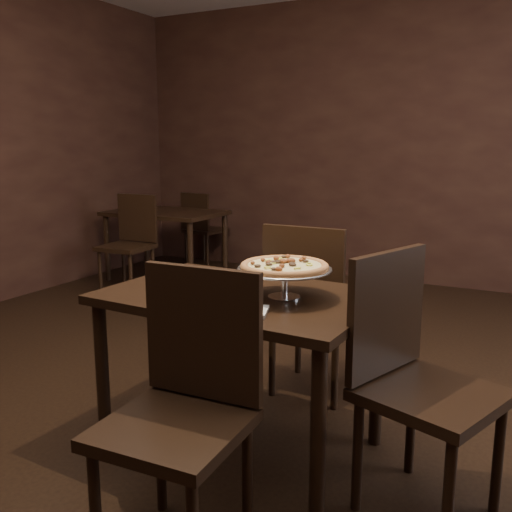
% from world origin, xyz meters
% --- Properties ---
extents(room, '(6.04, 7.04, 2.84)m').
position_xyz_m(room, '(0.06, 0.03, 1.40)').
color(room, black).
rests_on(room, ground).
extents(dining_table, '(1.21, 0.84, 0.73)m').
position_xyz_m(dining_table, '(0.07, -0.04, 0.64)').
color(dining_table, black).
rests_on(dining_table, ground).
extents(background_table, '(1.12, 0.75, 0.70)m').
position_xyz_m(background_table, '(-2.20, 2.50, 0.61)').
color(background_table, black).
rests_on(background_table, ground).
extents(pizza_stand, '(0.40, 0.40, 0.17)m').
position_xyz_m(pizza_stand, '(0.27, -0.03, 0.87)').
color(pizza_stand, silver).
rests_on(pizza_stand, dining_table).
extents(parmesan_shaker, '(0.07, 0.07, 0.12)m').
position_xyz_m(parmesan_shaker, '(-0.14, -0.25, 0.79)').
color(parmesan_shaker, beige).
rests_on(parmesan_shaker, dining_table).
extents(pepper_flake_shaker, '(0.07, 0.07, 0.12)m').
position_xyz_m(pepper_flake_shaker, '(-0.07, -0.27, 0.79)').
color(pepper_flake_shaker, maroon).
rests_on(pepper_flake_shaker, dining_table).
extents(packet_caddy, '(0.10, 0.10, 0.08)m').
position_xyz_m(packet_caddy, '(-0.26, -0.07, 0.77)').
color(packet_caddy, black).
rests_on(packet_caddy, dining_table).
extents(napkin_stack, '(0.18, 0.18, 0.02)m').
position_xyz_m(napkin_stack, '(0.24, -0.30, 0.74)').
color(napkin_stack, silver).
rests_on(napkin_stack, dining_table).
extents(plate_left, '(0.23, 0.23, 0.01)m').
position_xyz_m(plate_left, '(-0.28, 0.12, 0.74)').
color(plate_left, white).
rests_on(plate_left, dining_table).
extents(plate_near, '(0.26, 0.26, 0.01)m').
position_xyz_m(plate_near, '(0.01, -0.35, 0.74)').
color(plate_near, white).
rests_on(plate_near, dining_table).
extents(serving_spatula, '(0.14, 0.14, 0.02)m').
position_xyz_m(serving_spatula, '(0.25, -0.04, 0.86)').
color(serving_spatula, silver).
rests_on(serving_spatula, pizza_stand).
extents(chair_far, '(0.45, 0.45, 0.96)m').
position_xyz_m(chair_far, '(0.14, 0.61, 0.53)').
color(chair_far, black).
rests_on(chair_far, ground).
extents(chair_near, '(0.47, 0.47, 0.96)m').
position_xyz_m(chair_near, '(0.21, -0.69, 0.53)').
color(chair_near, black).
rests_on(chair_near, ground).
extents(chair_side, '(0.58, 0.58, 0.98)m').
position_xyz_m(chair_side, '(0.85, -0.11, 0.54)').
color(chair_side, black).
rests_on(chair_side, ground).
extents(bg_chair_far, '(0.44, 0.44, 0.83)m').
position_xyz_m(bg_chair_far, '(-2.23, 3.21, 0.46)').
color(bg_chair_far, black).
rests_on(bg_chair_far, ground).
extents(bg_chair_near, '(0.44, 0.44, 0.91)m').
position_xyz_m(bg_chair_near, '(-2.20, 1.95, 0.50)').
color(bg_chair_near, black).
rests_on(bg_chair_near, ground).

